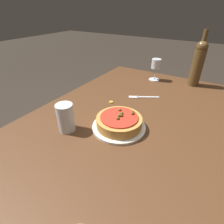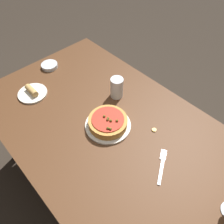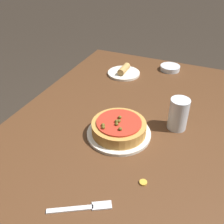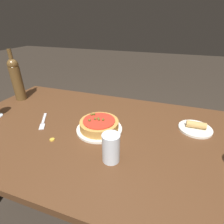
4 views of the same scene
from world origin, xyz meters
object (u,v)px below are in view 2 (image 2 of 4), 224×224
object	(u,v)px
bottle_cap	(154,130)
dinner_plate	(108,125)
fork	(162,164)
dining_table	(112,137)
pizza	(108,122)
side_plate	(32,93)
side_bowl	(50,66)
water_cup	(117,88)

from	to	relation	value
bottle_cap	dinner_plate	bearing A→B (deg)	-139.35
fork	dining_table	bearing A→B (deg)	65.85
fork	pizza	bearing A→B (deg)	65.80
side_plate	bottle_cap	world-z (taller)	side_plate
bottle_cap	side_plate	bearing A→B (deg)	-154.01
side_bowl	water_cup	bearing A→B (deg)	15.87
dinner_plate	fork	bearing A→B (deg)	5.72
water_cup	side_plate	xyz separation A→B (m)	(-0.35, -0.36, -0.05)
dinner_plate	side_plate	world-z (taller)	side_plate
pizza	bottle_cap	xyz separation A→B (m)	(0.18, 0.16, -0.03)
dining_table	fork	bearing A→B (deg)	5.79
dining_table	pizza	world-z (taller)	pizza
dinner_plate	water_cup	bearing A→B (deg)	124.44
dinner_plate	dining_table	bearing A→B (deg)	4.98
fork	bottle_cap	bearing A→B (deg)	20.08
water_cup	side_bowl	bearing A→B (deg)	-164.13
dinner_plate	pizza	distance (m)	0.03
pizza	side_bowl	xyz separation A→B (m)	(-0.64, 0.05, -0.02)
pizza	fork	world-z (taller)	pizza
dining_table	pizza	bearing A→B (deg)	-174.84
fork	side_plate	distance (m)	0.84
pizza	side_plate	distance (m)	0.51
dinner_plate	fork	size ratio (longest dim) A/B	1.42
pizza	side_plate	world-z (taller)	pizza
dining_table	bottle_cap	bearing A→B (deg)	44.81
side_plate	water_cup	bearing A→B (deg)	45.60
dinner_plate	side_plate	distance (m)	0.51
dining_table	water_cup	xyz separation A→B (m)	(-0.16, 0.19, 0.14)
pizza	water_cup	bearing A→B (deg)	124.48
side_bowl	fork	xyz separation A→B (m)	(0.97, -0.02, -0.01)
dining_table	dinner_plate	world-z (taller)	dinner_plate
side_bowl	bottle_cap	size ratio (longest dim) A/B	4.47
side_bowl	fork	world-z (taller)	side_bowl
dinner_plate	pizza	size ratio (longest dim) A/B	1.19
side_plate	bottle_cap	xyz separation A→B (m)	(0.67, 0.33, -0.01)
dinner_plate	bottle_cap	xyz separation A→B (m)	(0.19, 0.16, -0.00)
dining_table	water_cup	size ratio (longest dim) A/B	12.29
water_cup	side_plate	world-z (taller)	water_cup
pizza	water_cup	xyz separation A→B (m)	(-0.13, 0.19, 0.03)
side_bowl	dinner_plate	bearing A→B (deg)	-4.41
side_bowl	side_plate	bearing A→B (deg)	-54.94
side_bowl	bottle_cap	xyz separation A→B (m)	(0.82, 0.11, -0.01)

